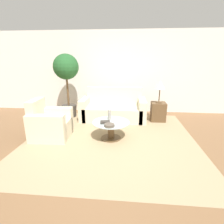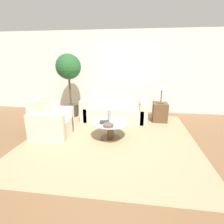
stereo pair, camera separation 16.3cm
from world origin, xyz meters
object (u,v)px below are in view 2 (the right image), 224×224
coffee_table (110,128)px  vase (109,115)px  table_lamp (162,86)px  armchair (50,124)px  book_stack (104,122)px  potted_plant (69,73)px  sofa_main (115,109)px  bowl (108,125)px

coffee_table → vase: (-0.04, 0.13, 0.26)m
table_lamp → vase: table_lamp is taller
armchair → book_stack: armchair is taller
vase → potted_plant: bearing=136.5°
sofa_main → book_stack: 1.51m
coffee_table → potted_plant: 2.32m
potted_plant → bowl: (1.45, -1.75, -0.89)m
coffee_table → book_stack: size_ratio=3.57×
armchair → coffee_table: bearing=-91.4°
vase → bowl: (0.04, -0.41, -0.09)m
bowl → potted_plant: bearing=129.7°
sofa_main → coffee_table: (0.06, -1.40, -0.03)m
book_stack → coffee_table: bearing=32.0°
table_lamp → bowl: table_lamp is taller
coffee_table → vase: bearing=109.1°
armchair → bowl: 1.44m
coffee_table → bowl: 0.33m
book_stack → sofa_main: bearing=78.9°
armchair → book_stack: (1.30, -0.06, 0.13)m
coffee_table → book_stack: book_stack is taller
table_lamp → vase: bearing=-137.0°
sofa_main → potted_plant: potted_plant is taller
book_stack → bowl: bearing=-67.4°
table_lamp → potted_plant: size_ratio=0.33×
sofa_main → coffee_table: sofa_main is taller
book_stack → vase: bearing=63.7°
bowl → book_stack: (-0.11, 0.18, -0.00)m
armchair → vase: armchair is taller
sofa_main → potted_plant: 1.73m
sofa_main → armchair: (-1.35, -1.44, 0.00)m
armchair → coffee_table: (1.41, 0.04, -0.03)m
table_lamp → vase: size_ratio=2.63×
vase → book_stack: bearing=-107.2°
armchair → potted_plant: (-0.04, 1.50, 1.02)m
bowl → coffee_table: bearing=89.1°
coffee_table → book_stack: (-0.12, -0.10, 0.16)m
armchair → coffee_table: armchair is taller
vase → book_stack: 0.26m
vase → table_lamp: bearing=43.0°
potted_plant → vase: potted_plant is taller
potted_plant → book_stack: potted_plant is taller
sofa_main → vase: (0.02, -1.27, 0.23)m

